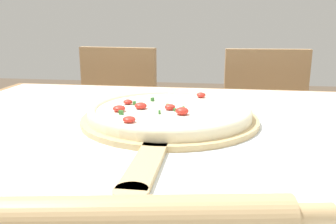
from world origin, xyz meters
TOP-DOWN VIEW (x-y plane):
  - dining_table at (0.00, 0.00)m, footprint 1.33×1.05m
  - towel_cloth at (0.00, 0.00)m, footprint 1.25×0.97m
  - pizza_peel at (-0.02, 0.05)m, footprint 0.41×0.60m
  - pizza at (-0.02, 0.06)m, footprint 0.38×0.38m
  - rolling_pin at (-0.01, -0.40)m, footprint 0.48×0.11m
  - chair_left at (-0.40, 0.85)m, footprint 0.43×0.43m
  - chair_right at (0.32, 0.85)m, footprint 0.43×0.43m

SIDE VIEW (x-z plane):
  - chair_left at x=-0.40m, z-range 0.07..0.94m
  - chair_right at x=0.32m, z-range 0.07..0.94m
  - dining_table at x=0.00m, z-range 0.28..1.05m
  - towel_cloth at x=0.00m, z-range 0.77..0.77m
  - pizza_peel at x=-0.02m, z-range 0.77..0.78m
  - rolling_pin at x=-0.01m, z-range 0.77..0.82m
  - pizza at x=-0.02m, z-range 0.78..0.81m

